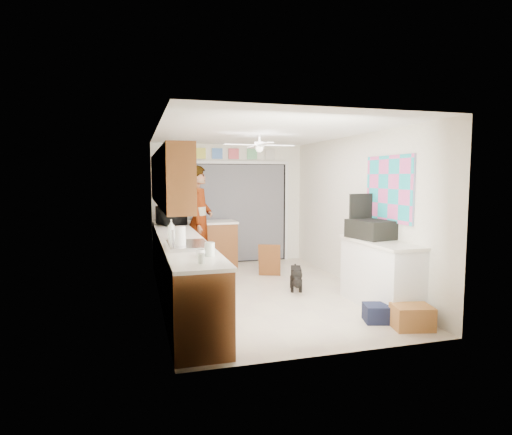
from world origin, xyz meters
TOP-DOWN VIEW (x-y plane):
  - floor at (0.00, 0.00)m, footprint 5.00×5.00m
  - ceiling at (0.00, 0.00)m, footprint 5.00×5.00m
  - wall_back at (0.00, 2.50)m, footprint 3.20×0.00m
  - wall_front at (0.00, -2.50)m, footprint 3.20×0.00m
  - wall_left at (-1.60, 0.00)m, footprint 0.00×5.00m
  - wall_right at (1.60, 0.00)m, footprint 0.00×5.00m
  - left_base_cabinets at (-1.30, 0.00)m, footprint 0.60×4.80m
  - left_countertop at (-1.29, 0.00)m, footprint 0.62×4.80m
  - upper_cabinets at (-1.44, 0.20)m, footprint 0.32×4.00m
  - sink_basin at (-1.29, -1.00)m, footprint 0.50×0.76m
  - faucet at (-1.48, -1.00)m, footprint 0.03×0.03m
  - peninsula_base at (-0.50, 2.00)m, footprint 1.00×0.60m
  - peninsula_top at (-0.50, 2.00)m, footprint 1.04×0.64m
  - back_opening_recess at (0.25, 2.47)m, footprint 2.00×0.06m
  - curtain_panel at (0.25, 2.43)m, footprint 1.90×0.03m
  - door_trim_left at (-0.77, 2.44)m, footprint 0.06×0.04m
  - door_trim_right at (1.27, 2.44)m, footprint 0.06×0.04m
  - door_trim_head at (0.25, 2.44)m, footprint 2.10×0.04m
  - header_frame_0 at (-0.60, 2.47)m, footprint 0.22×0.02m
  - header_frame_1 at (-0.25, 2.47)m, footprint 0.22×0.02m
  - header_frame_2 at (0.10, 2.47)m, footprint 0.22×0.02m
  - header_frame_3 at (0.50, 2.47)m, footprint 0.22×0.02m
  - header_frame_4 at (0.90, 2.47)m, footprint 0.22×0.02m
  - route66_sign at (-0.95, 2.47)m, footprint 0.22×0.02m
  - right_counter_base at (1.35, -1.20)m, footprint 0.50×1.40m
  - right_counter_top at (1.34, -1.20)m, footprint 0.54×1.44m
  - abstract_painting at (1.58, -1.00)m, footprint 0.03×1.15m
  - ceiling_fan at (0.00, 0.20)m, footprint 1.14×1.14m
  - microwave at (-1.28, 1.60)m, footprint 0.56×0.69m
  - soap_bottle at (-1.44, -0.27)m, footprint 0.13×0.13m
  - cup at (-1.24, -1.71)m, footprint 0.12×0.12m
  - jar_a at (-1.13, -1.70)m, footprint 0.11×0.11m
  - jar_b at (-1.28, -2.08)m, footprint 0.09×0.09m
  - paper_towel_roll at (-1.39, -1.10)m, footprint 0.16×0.16m
  - suitcase at (1.32, -0.97)m, footprint 0.58×0.70m
  - suitcase_rim at (1.32, -0.97)m, footprint 0.55×0.66m
  - suitcase_lid at (1.32, -0.68)m, footprint 0.42×0.11m
  - cardboard_box at (1.25, -2.07)m, footprint 0.52×0.43m
  - navy_crate at (1.00, -1.75)m, footprint 0.43×0.39m
  - cabinet_door_panel at (0.42, 0.97)m, footprint 0.43×0.30m
  - man at (-0.80, 1.40)m, footprint 0.72×0.86m
  - dog at (0.54, -0.05)m, footprint 0.38×0.57m

SIDE VIEW (x-z plane):
  - floor at x=0.00m, z-range 0.00..0.00m
  - navy_crate at x=1.00m, z-range 0.00..0.22m
  - cardboard_box at x=1.25m, z-range 0.00..0.28m
  - dog at x=0.54m, z-range 0.00..0.42m
  - cabinet_door_panel at x=0.42m, z-range 0.00..0.60m
  - left_base_cabinets at x=-1.30m, z-range 0.00..0.90m
  - peninsula_base at x=-0.50m, z-range 0.00..0.90m
  - right_counter_base at x=1.35m, z-range 0.00..0.90m
  - left_countertop at x=-1.29m, z-range 0.90..0.94m
  - peninsula_top at x=-0.50m, z-range 0.90..0.94m
  - right_counter_top at x=1.34m, z-range 0.90..0.94m
  - sink_basin at x=-1.29m, z-range 0.92..0.98m
  - suitcase_rim at x=1.32m, z-range 0.95..0.97m
  - cup at x=-1.24m, z-range 0.94..1.02m
  - jar_b at x=-1.28m, z-range 0.94..1.04m
  - man at x=-0.80m, z-range 0.00..2.03m
  - jar_a at x=-1.13m, z-range 0.94..1.10m
  - faucet at x=-1.48m, z-range 0.94..1.16m
  - back_opening_recess at x=0.25m, z-range 0.00..2.10m
  - door_trim_left at x=-0.77m, z-range 0.00..2.10m
  - door_trim_right at x=1.27m, z-range 0.00..2.10m
  - curtain_panel at x=0.25m, z-range 0.03..2.08m
  - suitcase at x=1.32m, z-range 0.94..1.20m
  - paper_towel_roll at x=-1.39m, z-range 0.94..1.22m
  - soap_bottle at x=-1.44m, z-range 0.94..1.22m
  - microwave at x=-1.28m, z-range 0.94..1.27m
  - wall_back at x=0.00m, z-range -0.35..2.85m
  - wall_front at x=0.00m, z-range -0.35..2.85m
  - wall_left at x=-1.60m, z-range -1.25..3.75m
  - wall_right at x=1.60m, z-range -1.25..3.75m
  - suitcase_lid at x=1.32m, z-range 1.07..1.57m
  - abstract_painting at x=1.58m, z-range 1.17..2.12m
  - upper_cabinets at x=-1.44m, z-range 1.40..2.20m
  - door_trim_head at x=0.25m, z-range 2.09..2.15m
  - header_frame_0 at x=-0.60m, z-range 2.19..2.41m
  - header_frame_1 at x=-0.25m, z-range 2.19..2.41m
  - header_frame_2 at x=0.10m, z-range 2.19..2.41m
  - header_frame_3 at x=0.50m, z-range 2.19..2.41m
  - header_frame_4 at x=0.90m, z-range 2.19..2.41m
  - route66_sign at x=-0.95m, z-range 2.17..2.43m
  - ceiling_fan at x=0.00m, z-range 2.20..2.44m
  - ceiling at x=0.00m, z-range 2.50..2.50m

